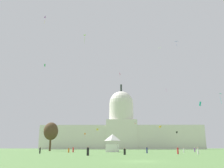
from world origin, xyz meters
The scene contains 28 objects.
ground_plane centered at (0.00, 0.00, 0.00)m, with size 800.00×800.00×0.00m, color #567F42.
capitol_building centered at (1.96, 195.87, 16.33)m, with size 144.30×22.50×59.83m.
event_tent centered at (-4.15, 60.53, 3.16)m, with size 4.94×7.25×6.23m.
tree_west_near centered at (-33.03, 84.39, 8.75)m, with size 7.90×7.32×12.90m.
person_orange_edge_east centered at (-17.65, 49.02, 0.65)m, with size 0.65×0.65×1.47m.
person_white_front_right centered at (17.54, 47.01, 0.73)m, with size 0.47×0.47×1.56m.
person_black_edge_west centered at (-0.98, 25.33, 0.67)m, with size 0.51×0.51×1.51m.
person_white_deep_crowd centered at (15.95, 28.93, 0.75)m, with size 0.47×0.47×1.58m.
person_purple_mid_right centered at (24.49, 58.74, 0.71)m, with size 0.48×0.48×1.55m.
person_navy_near_tent centered at (5.65, 40.26, 0.82)m, with size 0.50×0.50×1.77m.
person_black_front_center centered at (-8.34, 19.96, 0.79)m, with size 0.56×0.56×1.75m.
person_red_back_center centered at (-16.89, 52.71, 0.82)m, with size 0.63×0.63×1.81m.
person_black_back_right centered at (-22.48, 35.36, 0.75)m, with size 0.38×0.38×1.62m.
person_red_back_left centered at (11.99, 31.55, 0.78)m, with size 0.55×0.55×1.71m.
kite_black_low centered at (28.30, 98.21, 9.12)m, with size 0.83×0.87×0.92m.
kite_cyan_mid centered at (34.36, 57.13, 19.84)m, with size 1.56×1.62×3.63m.
kite_gold_low centered at (23.07, 116.05, 13.43)m, with size 1.44×1.39×2.55m.
kite_orange_low centered at (-23.87, 136.41, 10.22)m, with size 1.02×0.33×3.10m.
kite_pink_high centered at (-0.28, 123.78, 48.29)m, with size 0.81×0.73×3.90m.
kite_violet_high centered at (-35.96, 70.90, 59.39)m, with size 1.23×1.81×3.16m.
kite_magenta_high centered at (37.75, 163.24, 47.29)m, with size 0.67×0.88×2.75m.
kite_red_low centered at (7.14, 92.63, 12.71)m, with size 0.79×1.63×0.26m.
kite_yellow_low centered at (-11.69, 86.84, 9.79)m, with size 0.92×0.91×0.80m.
kite_white_high centered at (21.07, 92.65, 53.05)m, with size 1.79×1.84×0.22m.
kite_green_mid centered at (-29.81, 57.57, 31.78)m, with size 0.32×0.60×1.07m.
kite_lime_high centered at (-17.40, 75.54, 51.87)m, with size 1.15×0.87×3.76m.
kite_turquoise_low centered at (19.44, 34.59, 12.72)m, with size 0.73×0.48×1.18m.
kite_blue_high centered at (27.57, 83.45, 52.64)m, with size 1.75×0.98×2.12m.
Camera 1 is at (-2.76, -29.11, 1.52)m, focal length 38.93 mm.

